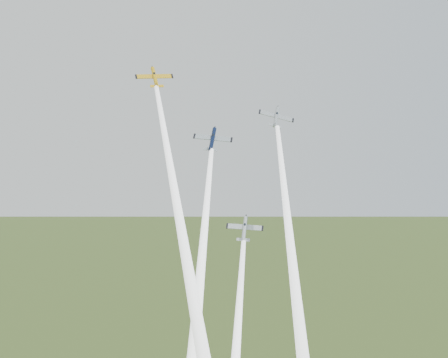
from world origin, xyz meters
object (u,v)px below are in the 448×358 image
(plane_yellow, at_px, (155,77))
(plane_navy, at_px, (213,139))
(plane_silver_low, at_px, (244,229))
(plane_silver_right, at_px, (276,117))

(plane_yellow, xyz_separation_m, plane_navy, (12.38, -3.48, -13.74))
(plane_yellow, distance_m, plane_silver_low, 38.93)
(plane_yellow, distance_m, plane_navy, 18.82)
(plane_navy, relative_size, plane_silver_low, 1.11)
(plane_yellow, bearing_deg, plane_silver_right, -11.81)
(plane_yellow, bearing_deg, plane_navy, -21.28)
(plane_yellow, relative_size, plane_silver_right, 1.03)
(plane_navy, xyz_separation_m, plane_silver_right, (14.68, 0.53, 5.14))
(plane_yellow, height_order, plane_silver_low, plane_yellow)
(plane_silver_right, bearing_deg, plane_navy, -168.54)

